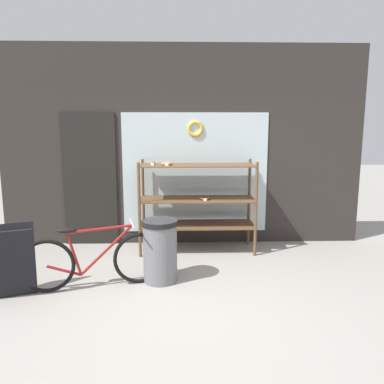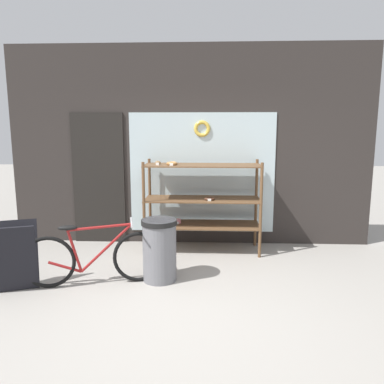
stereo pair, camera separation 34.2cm
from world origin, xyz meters
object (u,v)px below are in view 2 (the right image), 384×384
object	(u,v)px
bicycle	(94,257)
trash_bin	(160,248)
display_case	(201,197)
sandwich_board	(15,257)

from	to	relation	value
bicycle	trash_bin	xyz separation A→B (m)	(0.77, 0.18, 0.07)
display_case	trash_bin	world-z (taller)	display_case
bicycle	sandwich_board	bearing A→B (deg)	-179.34
bicycle	sandwich_board	size ratio (longest dim) A/B	2.07
display_case	trash_bin	bearing A→B (deg)	-112.61
display_case	bicycle	distance (m)	1.89
display_case	bicycle	size ratio (longest dim) A/B	1.05
sandwich_board	trash_bin	bearing A→B (deg)	-6.98
bicycle	trash_bin	distance (m)	0.79
sandwich_board	trash_bin	size ratio (longest dim) A/B	1.03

